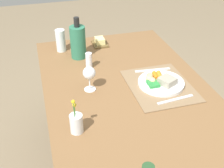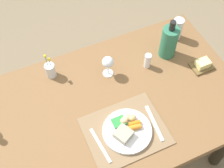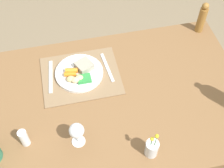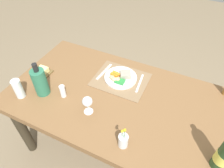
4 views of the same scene
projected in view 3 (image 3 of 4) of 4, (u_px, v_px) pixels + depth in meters
ground_plane at (99, 158)px, 2.09m from camera, size 8.00×8.00×0.00m
dining_table at (95, 111)px, 1.59m from camera, size 1.57×0.90×0.70m
placemat at (81, 76)px, 1.62m from camera, size 0.41×0.33×0.01m
dinner_plate at (79, 73)px, 1.61m from camera, size 0.25×0.25×0.06m
fork at (107, 67)px, 1.65m from camera, size 0.04×0.21×0.00m
knife at (51, 77)px, 1.61m from camera, size 0.04×0.22×0.00m
salt_shaker at (24, 138)px, 1.35m from camera, size 0.04×0.04×0.10m
flower_vase at (152, 148)px, 1.32m from camera, size 0.06×0.06×0.18m
pepper_mill at (202, 18)px, 1.76m from camera, size 0.05×0.05×0.20m
wine_glass at (77, 131)px, 1.31m from camera, size 0.07×0.07×0.14m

